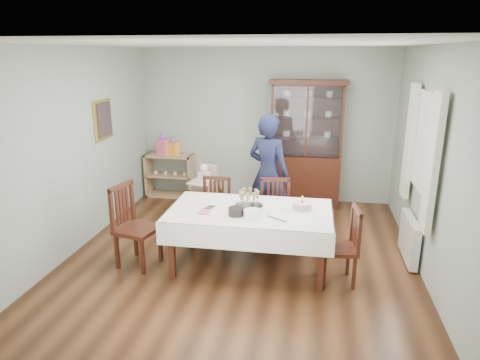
% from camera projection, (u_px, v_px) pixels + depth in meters
% --- Properties ---
extents(floor, '(5.00, 5.00, 0.00)m').
position_uv_depth(floor, '(241.00, 256.00, 5.69)').
color(floor, '#593319').
rests_on(floor, ground).
extents(room_shell, '(5.00, 5.00, 5.00)m').
position_uv_depth(room_shell, '(248.00, 123.00, 5.70)').
color(room_shell, '#9EAA99').
rests_on(room_shell, floor).
extents(dining_table, '(2.01, 1.17, 0.76)m').
position_uv_depth(dining_table, '(250.00, 238.00, 5.33)').
color(dining_table, '#421A10').
rests_on(dining_table, floor).
extents(china_cabinet, '(1.30, 0.48, 2.18)m').
position_uv_depth(china_cabinet, '(306.00, 142.00, 7.37)').
color(china_cabinet, '#421A10').
rests_on(china_cabinet, floor).
extents(sideboard, '(0.90, 0.38, 0.80)m').
position_uv_depth(sideboard, '(170.00, 175.00, 8.02)').
color(sideboard, tan).
rests_on(sideboard, floor).
extents(picture_frame, '(0.04, 0.48, 0.58)m').
position_uv_depth(picture_frame, '(103.00, 120.00, 6.34)').
color(picture_frame, gold).
rests_on(picture_frame, room_shell).
extents(window, '(0.04, 1.02, 1.22)m').
position_uv_depth(window, '(426.00, 144.00, 5.16)').
color(window, white).
rests_on(window, room_shell).
extents(curtain_left, '(0.07, 0.30, 1.55)m').
position_uv_depth(curtain_left, '(433.00, 164.00, 4.61)').
color(curtain_left, silver).
rests_on(curtain_left, room_shell).
extents(curtain_right, '(0.07, 0.30, 1.55)m').
position_uv_depth(curtain_right, '(410.00, 142.00, 5.78)').
color(curtain_right, silver).
rests_on(curtain_right, room_shell).
extents(radiator, '(0.10, 0.80, 0.55)m').
position_uv_depth(radiator, '(409.00, 238.00, 5.52)').
color(radiator, white).
rests_on(radiator, floor).
extents(chair_far_left, '(0.41, 0.41, 0.92)m').
position_uv_depth(chair_far_left, '(215.00, 224.00, 6.07)').
color(chair_far_left, '#421A10').
rests_on(chair_far_left, floor).
extents(chair_far_right, '(0.48, 0.48, 0.95)m').
position_uv_depth(chair_far_right, '(275.00, 228.00, 5.89)').
color(chair_far_right, '#421A10').
rests_on(chair_far_right, floor).
extents(chair_end_left, '(0.56, 0.56, 1.04)m').
position_uv_depth(chair_end_left, '(137.00, 242.00, 5.40)').
color(chair_end_left, '#421A10').
rests_on(chair_end_left, floor).
extents(chair_end_right, '(0.47, 0.47, 0.93)m').
position_uv_depth(chair_end_right, '(338.00, 260.00, 4.99)').
color(chair_end_right, '#421A10').
rests_on(chair_end_right, floor).
extents(woman, '(0.77, 0.65, 1.78)m').
position_uv_depth(woman, '(268.00, 174.00, 6.30)').
color(woman, black).
rests_on(woman, floor).
extents(high_chair, '(0.55, 0.55, 0.96)m').
position_uv_depth(high_chair, '(205.00, 200.00, 6.73)').
color(high_chair, black).
rests_on(high_chair, floor).
extents(champagne_tray, '(0.35, 0.35, 0.21)m').
position_uv_depth(champagne_tray, '(249.00, 202.00, 5.31)').
color(champagne_tray, silver).
rests_on(champagne_tray, dining_table).
extents(birthday_cake, '(0.26, 0.26, 0.18)m').
position_uv_depth(birthday_cake, '(302.00, 206.00, 5.20)').
color(birthday_cake, white).
rests_on(birthday_cake, dining_table).
extents(plate_stack_dark, '(0.25, 0.25, 0.09)m').
position_uv_depth(plate_stack_dark, '(236.00, 211.00, 5.04)').
color(plate_stack_dark, black).
rests_on(plate_stack_dark, dining_table).
extents(plate_stack_white, '(0.25, 0.25, 0.09)m').
position_uv_depth(plate_stack_white, '(252.00, 214.00, 4.97)').
color(plate_stack_white, white).
rests_on(plate_stack_white, dining_table).
extents(napkin_stack, '(0.13, 0.13, 0.02)m').
position_uv_depth(napkin_stack, '(204.00, 212.00, 5.11)').
color(napkin_stack, '#F45A87').
rests_on(napkin_stack, dining_table).
extents(cutlery, '(0.15, 0.19, 0.01)m').
position_uv_depth(cutlery, '(207.00, 207.00, 5.29)').
color(cutlery, silver).
rests_on(cutlery, dining_table).
extents(cake_knife, '(0.25, 0.18, 0.01)m').
position_uv_depth(cake_knife, '(277.00, 219.00, 4.92)').
color(cake_knife, silver).
rests_on(cake_knife, dining_table).
extents(gift_bag_pink, '(0.24, 0.19, 0.39)m').
position_uv_depth(gift_bag_pink, '(163.00, 145.00, 7.85)').
color(gift_bag_pink, '#F45A87').
rests_on(gift_bag_pink, sideboard).
extents(gift_bag_orange, '(0.21, 0.18, 0.33)m').
position_uv_depth(gift_bag_orange, '(174.00, 147.00, 7.83)').
color(gift_bag_orange, orange).
rests_on(gift_bag_orange, sideboard).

